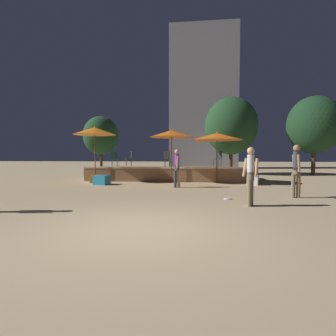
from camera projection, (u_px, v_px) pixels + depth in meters
The scene contains 20 objects.
ground_plane at pixel (137, 229), 5.05m from camera, with size 120.00×120.00×0.00m, color tan.
wooden_deck at pixel (171, 173), 15.66m from camera, with size 9.49×3.08×0.80m.
patio_umbrella_0 at pixel (172, 134), 13.86m from camera, with size 2.35×2.35×2.86m.
patio_umbrella_1 at pixel (217, 137), 13.70m from camera, with size 2.70×2.70×2.70m.
patio_umbrella_2 at pixel (95, 131), 14.34m from camera, with size 2.32×2.32×3.07m.
cube_seat_0 at pixel (253, 180), 12.84m from camera, with size 0.66×0.66×0.46m.
cube_seat_1 at pixel (96, 179), 13.82m from camera, with size 0.61×0.61×0.39m.
cube_seat_2 at pixel (102, 180), 12.92m from camera, with size 0.72×0.72×0.46m.
person_0 at pixel (296, 169), 8.82m from camera, with size 0.30×0.52×1.79m.
person_2 at pixel (251, 175), 7.36m from camera, with size 0.44×0.28×1.66m.
person_3 at pixel (177, 167), 11.70m from camera, with size 0.29×0.50×1.71m.
bistro_chair_0 at pixel (115, 157), 15.06m from camera, with size 0.40×0.41×0.90m.
bistro_chair_1 at pixel (218, 157), 14.98m from camera, with size 0.48×0.48×0.90m.
bistro_chair_2 at pixel (130, 157), 15.77m from camera, with size 0.44×0.43×0.90m.
bistro_chair_3 at pixel (167, 157), 14.77m from camera, with size 0.40×0.40×0.90m.
frisbee_disc at pixel (228, 199), 8.56m from camera, with size 0.23×0.23×0.03m.
background_tree_0 at pixel (231, 126), 20.07m from camera, with size 3.99×3.99×5.91m.
background_tree_1 at pixel (314, 125), 18.70m from camera, with size 3.72×3.72×5.68m.
background_tree_2 at pixel (101, 136), 27.11m from camera, with size 3.61×3.61×5.51m.
distant_building at pixel (203, 99), 30.00m from camera, with size 7.60×3.11×15.94m.
Camera 1 is at (1.16, -4.89, 1.42)m, focal length 28.00 mm.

